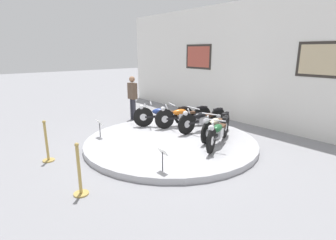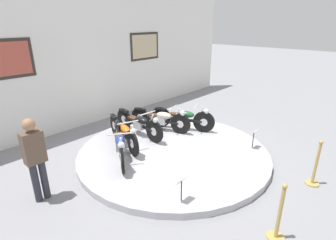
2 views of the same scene
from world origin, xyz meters
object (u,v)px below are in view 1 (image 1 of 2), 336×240
info_placard_front_centre (163,155)px  visitor_standing (133,95)px  motorcycle_green (218,131)px  motorcycle_cream (216,125)px  stanchion_post_left_of_entry (47,148)px  stanchion_post_right_of_entry (80,178)px  motorcycle_orange (183,115)px  info_placard_front_left (100,125)px  motorcycle_black (202,119)px  motorcycle_blue (162,115)px

info_placard_front_centre → visitor_standing: size_ratio=0.31×
info_placard_front_centre → visitor_standing: visitor_standing is taller
motorcycle_green → motorcycle_cream: bearing=135.8°
motorcycle_green → visitor_standing: (-4.26, 0.05, 0.41)m
stanchion_post_left_of_entry → stanchion_post_right_of_entry: bearing=0.0°
motorcycle_orange → info_placard_front_left: 2.69m
info_placard_front_centre → stanchion_post_right_of_entry: bearing=-105.9°
motorcycle_black → motorcycle_cream: (0.71, -0.18, -0.01)m
info_placard_front_centre → motorcycle_blue: bearing=141.3°
motorcycle_blue → motorcycle_green: (2.38, -0.00, -0.01)m
motorcycle_orange → motorcycle_green: size_ratio=1.04×
info_placard_front_left → stanchion_post_right_of_entry: size_ratio=0.50×
motorcycle_cream → motorcycle_blue: bearing=-166.4°
info_placard_front_left → motorcycle_blue: bearing=82.8°
stanchion_post_left_of_entry → motorcycle_cream: bearing=67.7°
info_placard_front_left → info_placard_front_centre: same height
motorcycle_green → stanchion_post_left_of_entry: 4.31m
stanchion_post_left_of_entry → motorcycle_blue: bearing=92.9°
motorcycle_cream → stanchion_post_right_of_entry: stanchion_post_right_of_entry is taller
info_placard_front_left → visitor_standing: size_ratio=0.31×
motorcycle_blue → motorcycle_orange: size_ratio=0.89×
motorcycle_cream → stanchion_post_right_of_entry: (0.30, -4.17, -0.18)m
motorcycle_black → stanchion_post_left_of_entry: stanchion_post_left_of_entry is taller
motorcycle_orange → info_placard_front_centre: bearing=-50.0°
motorcycle_blue → stanchion_post_left_of_entry: 3.72m
motorcycle_black → info_placard_front_centre: motorcycle_black is taller
stanchion_post_left_of_entry → info_placard_front_left: bearing=105.9°
motorcycle_cream → info_placard_front_centre: (0.75, -2.58, -0.01)m
info_placard_front_left → visitor_standing: (-1.62, 2.16, 0.43)m
motorcycle_black → info_placard_front_centre: (1.46, -2.76, -0.02)m
stanchion_post_left_of_entry → stanchion_post_right_of_entry: size_ratio=1.00×
motorcycle_blue → stanchion_post_left_of_entry: stanchion_post_left_of_entry is taller
stanchion_post_left_of_entry → stanchion_post_right_of_entry: 2.01m
info_placard_front_centre → motorcycle_cream: bearing=106.2°
motorcycle_green → stanchion_post_right_of_entry: (-0.18, -3.71, -0.20)m
visitor_standing → stanchion_post_right_of_entry: bearing=-42.6°
motorcycle_blue → info_placard_front_centre: motorcycle_blue is taller
stanchion_post_right_of_entry → motorcycle_cream: bearing=94.1°
motorcycle_blue → info_placard_front_centre: 3.40m
motorcycle_cream → visitor_standing: visitor_standing is taller
motorcycle_blue → visitor_standing: (-1.88, 0.04, 0.40)m
motorcycle_cream → info_placard_front_left: bearing=-130.0°
motorcycle_cream → stanchion_post_left_of_entry: (-1.72, -4.17, -0.18)m
motorcycle_black → motorcycle_cream: bearing=-13.8°
motorcycle_black → visitor_standing: visitor_standing is taller
motorcycle_orange → stanchion_post_left_of_entry: size_ratio=1.87×
visitor_standing → stanchion_post_right_of_entry: visitor_standing is taller
motorcycle_blue → stanchion_post_right_of_entry: size_ratio=1.66×
motorcycle_green → stanchion_post_right_of_entry: stanchion_post_right_of_entry is taller
visitor_standing → motorcycle_green: bearing=-0.6°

